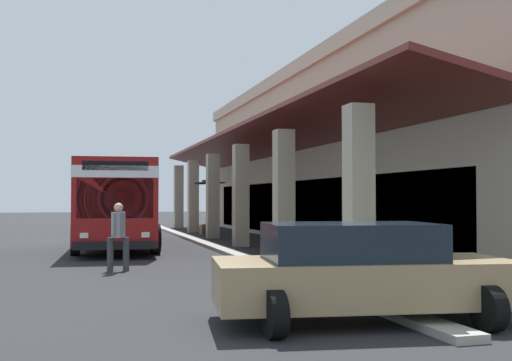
{
  "coord_description": "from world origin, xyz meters",
  "views": [
    {
      "loc": [
        28.22,
        0.41,
        1.83
      ],
      "look_at": [
        7.23,
        6.3,
        2.47
      ],
      "focal_mm": 43.77,
      "sensor_mm": 36.0,
      "label": 1
    }
  ],
  "objects_px": {
    "transit_bus": "(117,198)",
    "parked_sedan_tan": "(360,272)",
    "pedestrian": "(118,233)",
    "potted_palm": "(209,222)"
  },
  "relations": [
    {
      "from": "parked_sedan_tan",
      "to": "pedestrian",
      "type": "xyz_separation_m",
      "value": [
        -7.64,
        -3.08,
        0.23
      ]
    },
    {
      "from": "transit_bus",
      "to": "pedestrian",
      "type": "height_order",
      "value": "transit_bus"
    },
    {
      "from": "parked_sedan_tan",
      "to": "potted_palm",
      "type": "xyz_separation_m",
      "value": [
        -22.78,
        2.28,
        -0.08
      ]
    },
    {
      "from": "parked_sedan_tan",
      "to": "transit_bus",
      "type": "bearing_deg",
      "value": -170.59
    },
    {
      "from": "pedestrian",
      "to": "parked_sedan_tan",
      "type": "bearing_deg",
      "value": 21.97
    },
    {
      "from": "parked_sedan_tan",
      "to": "potted_palm",
      "type": "relative_size",
      "value": 1.62
    },
    {
      "from": "transit_bus",
      "to": "pedestrian",
      "type": "bearing_deg",
      "value": -2.88
    },
    {
      "from": "transit_bus",
      "to": "parked_sedan_tan",
      "type": "relative_size",
      "value": 2.47
    },
    {
      "from": "parked_sedan_tan",
      "to": "pedestrian",
      "type": "height_order",
      "value": "pedestrian"
    },
    {
      "from": "parked_sedan_tan",
      "to": "pedestrian",
      "type": "bearing_deg",
      "value": -158.03
    }
  ]
}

